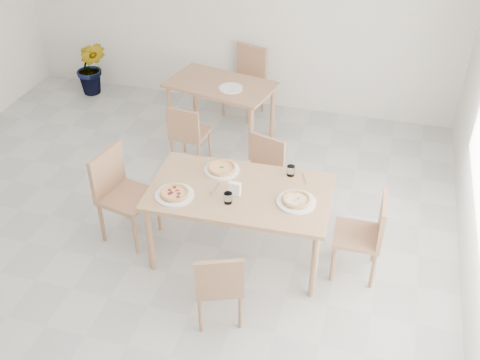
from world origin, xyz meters
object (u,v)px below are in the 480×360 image
(main_table, at_px, (240,197))
(plate_mushroom, at_px, (296,202))
(chair_south, at_px, (219,283))
(chair_back_n, at_px, (247,76))
(pizza_mushroom, at_px, (296,200))
(plate_margherita, at_px, (222,170))
(pizza_pepperoni, at_px, (174,193))
(second_table, at_px, (221,91))
(chair_north, at_px, (262,169))
(chair_east, at_px, (367,232))
(plate_pepperoni, at_px, (175,195))
(tumbler_a, at_px, (291,171))
(chair_back_s, at_px, (188,132))
(tumbler_b, at_px, (228,198))
(chair_west, at_px, (120,189))
(potted_plant, at_px, (91,68))
(plate_empty, at_px, (231,88))
(pizza_margherita, at_px, (222,168))
(napkin_holder, at_px, (234,189))

(main_table, xyz_separation_m, plate_mushroom, (0.52, -0.04, 0.08))
(chair_south, relative_size, chair_back_n, 0.85)
(chair_south, relative_size, pizza_mushroom, 2.59)
(chair_south, xyz_separation_m, plate_margherita, (-0.31, 1.11, 0.31))
(main_table, bearing_deg, pizza_pepperoni, -158.56)
(second_table, bearing_deg, pizza_pepperoni, -70.84)
(chair_north, distance_m, pizza_pepperoni, 1.21)
(chair_east, xyz_separation_m, second_table, (-1.97, 1.97, 0.16))
(plate_pepperoni, bearing_deg, second_table, 97.19)
(chair_south, relative_size, tumbler_a, 7.88)
(chair_east, relative_size, tumbler_a, 8.50)
(chair_south, height_order, chair_back_s, chair_back_s)
(chair_east, height_order, plate_mushroom, chair_east)
(plate_mushroom, bearing_deg, pizza_mushroom, 0.00)
(plate_pepperoni, bearing_deg, tumbler_b, 4.23)
(chair_north, distance_m, plate_pepperoni, 1.20)
(chair_west, height_order, tumbler_a, chair_west)
(pizza_mushroom, xyz_separation_m, chair_back_s, (-1.51, 1.34, -0.32))
(plate_margherita, xyz_separation_m, potted_plant, (-2.72, 2.45, -0.36))
(chair_west, bearing_deg, chair_back_s, 2.50)
(pizza_pepperoni, distance_m, plate_empty, 2.16)
(chair_north, height_order, pizza_margherita, pizza_margherita)
(chair_west, bearing_deg, chair_south, -112.22)
(chair_east, height_order, plate_empty, chair_east)
(napkin_holder, bearing_deg, main_table, 74.27)
(potted_plant, bearing_deg, chair_back_s, -35.36)
(chair_north, bearing_deg, tumbler_a, -32.06)
(plate_margherita, bearing_deg, plate_empty, 103.78)
(plate_mushroom, bearing_deg, napkin_holder, -175.52)
(chair_north, xyz_separation_m, chair_east, (1.14, -0.73, 0.02))
(chair_west, height_order, pizza_pepperoni, chair_west)
(main_table, distance_m, tumbler_a, 0.54)
(pizza_mushroom, bearing_deg, chair_south, -118.98)
(main_table, relative_size, pizza_margherita, 5.07)
(plate_pepperoni, height_order, napkin_holder, napkin_holder)
(main_table, xyz_separation_m, plate_margherita, (-0.25, 0.25, 0.08))
(chair_south, xyz_separation_m, chair_east, (1.09, 0.91, 0.04))
(second_table, bearing_deg, pizza_margherita, -60.25)
(main_table, relative_size, chair_south, 2.14)
(pizza_mushroom, bearing_deg, plate_pepperoni, -169.37)
(pizza_margherita, distance_m, pizza_mushroom, 0.82)
(chair_north, bearing_deg, chair_back_s, 170.32)
(plate_mushroom, height_order, pizza_margherita, pizza_margherita)
(pizza_pepperoni, relative_size, second_table, 0.21)
(chair_west, distance_m, plate_margherita, 1.01)
(second_table, height_order, chair_back_n, chair_back_n)
(chair_back_s, bearing_deg, pizza_pepperoni, 110.98)
(tumbler_a, bearing_deg, chair_back_n, 113.98)
(pizza_margherita, relative_size, potted_plant, 0.41)
(pizza_pepperoni, bearing_deg, chair_back_s, 106.68)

